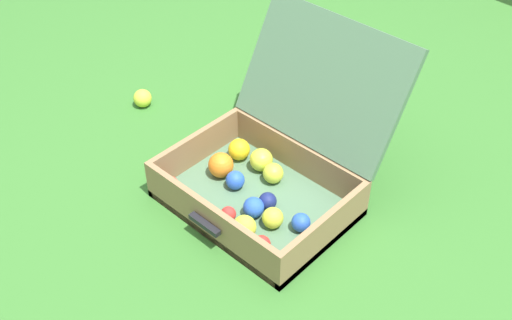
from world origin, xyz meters
name	(u,v)px	position (x,y,z in m)	size (l,w,h in m)	color
ground_plane	(254,221)	(0.00, 0.00, 0.00)	(16.00, 16.00, 0.00)	#336B28
open_suitcase	(271,166)	(-0.05, 0.12, 0.11)	(0.54, 0.61, 0.49)	#4C7051
stray_ball_on_grass	(143,98)	(-0.70, 0.15, 0.03)	(0.07, 0.07, 0.07)	#CCDB38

